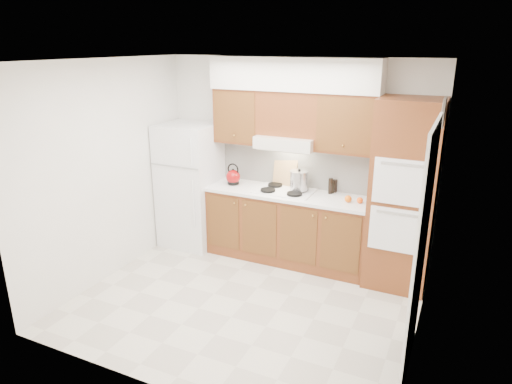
% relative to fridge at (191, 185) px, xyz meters
% --- Properties ---
extents(floor, '(3.60, 3.60, 0.00)m').
position_rel_fridge_xyz_m(floor, '(1.41, -1.14, -0.86)').
color(floor, beige).
rests_on(floor, ground).
extents(ceiling, '(3.60, 3.60, 0.00)m').
position_rel_fridge_xyz_m(ceiling, '(1.41, -1.14, 1.74)').
color(ceiling, white).
rests_on(ceiling, wall_back).
extents(wall_back, '(3.60, 0.02, 2.60)m').
position_rel_fridge_xyz_m(wall_back, '(1.41, 0.36, 0.44)').
color(wall_back, white).
rests_on(wall_back, floor).
extents(wall_left, '(0.02, 3.00, 2.60)m').
position_rel_fridge_xyz_m(wall_left, '(-0.40, -1.14, 0.44)').
color(wall_left, white).
rests_on(wall_left, floor).
extents(wall_right, '(0.02, 3.00, 2.60)m').
position_rel_fridge_xyz_m(wall_right, '(3.21, -1.14, 0.44)').
color(wall_right, white).
rests_on(wall_right, floor).
extents(fridge, '(0.75, 0.72, 1.72)m').
position_rel_fridge_xyz_m(fridge, '(0.00, 0.00, 0.00)').
color(fridge, white).
rests_on(fridge, floor).
extents(base_cabinets, '(2.11, 0.60, 0.90)m').
position_rel_fridge_xyz_m(base_cabinets, '(1.43, 0.06, -0.41)').
color(base_cabinets, brown).
rests_on(base_cabinets, floor).
extents(countertop, '(2.13, 0.62, 0.04)m').
position_rel_fridge_xyz_m(countertop, '(1.43, 0.05, 0.06)').
color(countertop, white).
rests_on(countertop, base_cabinets).
extents(backsplash, '(2.11, 0.03, 0.56)m').
position_rel_fridge_xyz_m(backsplash, '(1.43, 0.34, 0.36)').
color(backsplash, white).
rests_on(backsplash, countertop).
extents(oven_cabinet, '(0.70, 0.65, 2.20)m').
position_rel_fridge_xyz_m(oven_cabinet, '(2.85, 0.03, 0.24)').
color(oven_cabinet, brown).
rests_on(oven_cabinet, floor).
extents(upper_cab_left, '(0.63, 0.33, 0.70)m').
position_rel_fridge_xyz_m(upper_cab_left, '(0.69, 0.19, 0.99)').
color(upper_cab_left, brown).
rests_on(upper_cab_left, wall_back).
extents(upper_cab_right, '(0.73, 0.33, 0.70)m').
position_rel_fridge_xyz_m(upper_cab_right, '(2.12, 0.19, 0.99)').
color(upper_cab_right, brown).
rests_on(upper_cab_right, wall_back).
extents(range_hood, '(0.75, 0.45, 0.15)m').
position_rel_fridge_xyz_m(range_hood, '(1.38, 0.13, 0.71)').
color(range_hood, silver).
rests_on(range_hood, wall_back).
extents(upper_cab_over_hood, '(0.75, 0.33, 0.55)m').
position_rel_fridge_xyz_m(upper_cab_over_hood, '(1.38, 0.19, 1.06)').
color(upper_cab_over_hood, brown).
rests_on(upper_cab_over_hood, range_hood).
extents(soffit, '(2.13, 0.36, 0.40)m').
position_rel_fridge_xyz_m(soffit, '(1.43, 0.18, 1.54)').
color(soffit, silver).
rests_on(soffit, wall_back).
extents(cooktop, '(0.74, 0.50, 0.01)m').
position_rel_fridge_xyz_m(cooktop, '(1.38, 0.07, 0.09)').
color(cooktop, white).
rests_on(cooktop, countertop).
extents(doorway, '(0.02, 0.90, 2.10)m').
position_rel_fridge_xyz_m(doorway, '(3.19, -1.49, 0.19)').
color(doorway, black).
rests_on(doorway, floor).
extents(wall_clock, '(0.02, 0.30, 0.30)m').
position_rel_fridge_xyz_m(wall_clock, '(3.19, -0.59, 1.29)').
color(wall_clock, '#3F3833').
rests_on(wall_clock, wall_right).
extents(kettle, '(0.21, 0.21, 0.19)m').
position_rel_fridge_xyz_m(kettle, '(0.65, 0.05, 0.19)').
color(kettle, maroon).
rests_on(kettle, countertop).
extents(cutting_board, '(0.33, 0.12, 0.43)m').
position_rel_fridge_xyz_m(cutting_board, '(1.29, 0.31, 0.28)').
color(cutting_board, tan).
rests_on(cutting_board, countertop).
extents(stock_pot, '(0.27, 0.27, 0.24)m').
position_rel_fridge_xyz_m(stock_pot, '(1.55, 0.12, 0.23)').
color(stock_pot, '#B3B4B8').
rests_on(stock_pot, cooktop).
extents(condiment_a, '(0.07, 0.07, 0.20)m').
position_rel_fridge_xyz_m(condiment_a, '(1.94, 0.23, 0.18)').
color(condiment_a, black).
rests_on(condiment_a, countertop).
extents(condiment_b, '(0.06, 0.06, 0.16)m').
position_rel_fridge_xyz_m(condiment_b, '(1.95, 0.27, 0.16)').
color(condiment_b, black).
rests_on(condiment_b, countertop).
extents(condiment_c, '(0.06, 0.06, 0.16)m').
position_rel_fridge_xyz_m(condiment_c, '(1.97, 0.31, 0.16)').
color(condiment_c, black).
rests_on(condiment_c, countertop).
extents(orange_near, '(0.09, 0.09, 0.07)m').
position_rel_fridge_xyz_m(orange_near, '(2.36, 0.02, 0.12)').
color(orange_near, '#FF4F0D').
rests_on(orange_near, countertop).
extents(orange_far, '(0.11, 0.11, 0.09)m').
position_rel_fridge_xyz_m(orange_far, '(2.23, -0.00, 0.12)').
color(orange_far, orange).
rests_on(orange_far, countertop).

